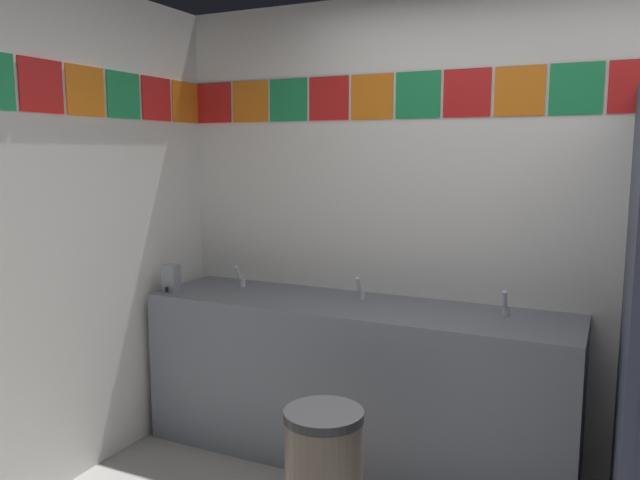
# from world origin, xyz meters

# --- Properties ---
(wall_back) EXTENTS (4.23, 0.09, 2.53)m
(wall_back) POSITION_xyz_m (0.00, 1.52, 1.27)
(wall_back) COLOR white
(wall_back) RESTS_ON ground_plane
(vanity_counter) EXTENTS (2.33, 0.60, 0.87)m
(vanity_counter) POSITION_xyz_m (-0.90, 1.18, 0.45)
(vanity_counter) COLOR slate
(vanity_counter) RESTS_ON ground_plane
(faucet_left) EXTENTS (0.04, 0.10, 0.14)m
(faucet_left) POSITION_xyz_m (-1.68, 1.27, 0.92)
(faucet_left) COLOR silver
(faucet_left) RESTS_ON vanity_counter
(faucet_center) EXTENTS (0.04, 0.10, 0.14)m
(faucet_center) POSITION_xyz_m (-0.90, 1.27, 0.92)
(faucet_center) COLOR silver
(faucet_center) RESTS_ON vanity_counter
(faucet_right) EXTENTS (0.04, 0.10, 0.14)m
(faucet_right) POSITION_xyz_m (-0.12, 1.27, 0.92)
(faucet_right) COLOR silver
(faucet_right) RESTS_ON vanity_counter
(soap_dispenser) EXTENTS (0.09, 0.09, 0.16)m
(soap_dispenser) POSITION_xyz_m (-1.99, 1.00, 0.95)
(soap_dispenser) COLOR gray
(soap_dispenser) RESTS_ON vanity_counter
(trash_bin) EXTENTS (0.34, 0.34, 0.61)m
(trash_bin) POSITION_xyz_m (-0.71, 0.38, 0.31)
(trash_bin) COLOR brown
(trash_bin) RESTS_ON ground_plane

